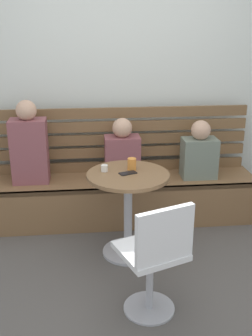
% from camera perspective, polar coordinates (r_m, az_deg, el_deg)
% --- Properties ---
extents(ground, '(8.00, 8.00, 0.00)m').
position_cam_1_polar(ground, '(3.17, 1.14, -17.05)').
color(ground, '#514C47').
extents(back_wall, '(5.20, 0.10, 2.90)m').
position_cam_1_polar(back_wall, '(4.19, -1.47, 13.68)').
color(back_wall, silver).
rests_on(back_wall, ground).
extents(booth_bench, '(2.70, 0.52, 0.44)m').
position_cam_1_polar(booth_bench, '(4.09, -0.85, -4.41)').
color(booth_bench, brown).
rests_on(booth_bench, ground).
extents(booth_backrest, '(2.65, 0.04, 0.66)m').
position_cam_1_polar(booth_backrest, '(4.12, -1.18, 4.04)').
color(booth_backrest, brown).
rests_on(booth_backrest, booth_bench).
extents(cafe_table, '(0.68, 0.68, 0.74)m').
position_cam_1_polar(cafe_table, '(3.38, 0.29, -4.30)').
color(cafe_table, '#ADADB2').
rests_on(cafe_table, ground).
extents(white_chair, '(0.52, 0.52, 0.85)m').
position_cam_1_polar(white_chair, '(2.71, 4.13, -12.27)').
color(white_chair, '#ADADB2').
rests_on(white_chair, ground).
extents(person_adult, '(0.34, 0.22, 0.80)m').
position_cam_1_polar(person_adult, '(3.93, -13.46, 3.02)').
color(person_adult, brown).
rests_on(person_adult, booth_bench).
extents(person_child_left, '(0.34, 0.22, 0.60)m').
position_cam_1_polar(person_child_left, '(3.95, -0.52, 2.22)').
color(person_child_left, brown).
rests_on(person_child_left, booth_bench).
extents(person_child_middle, '(0.34, 0.22, 0.58)m').
position_cam_1_polar(person_child_middle, '(4.04, 10.28, 2.11)').
color(person_child_middle, slate).
rests_on(person_child_middle, booth_bench).
extents(cup_espresso_small, '(0.06, 0.06, 0.05)m').
position_cam_1_polar(cup_espresso_small, '(3.34, -3.05, -0.03)').
color(cup_espresso_small, silver).
rests_on(cup_espresso_small, cafe_table).
extents(cup_tumbler_orange, '(0.07, 0.07, 0.10)m').
position_cam_1_polar(cup_tumbler_orange, '(3.36, 0.82, 0.55)').
color(cup_tumbler_orange, orange).
rests_on(cup_tumbler_orange, cafe_table).
extents(phone_on_table, '(0.16, 0.12, 0.01)m').
position_cam_1_polar(phone_on_table, '(3.30, 0.27, -0.72)').
color(phone_on_table, black).
rests_on(phone_on_table, cafe_table).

